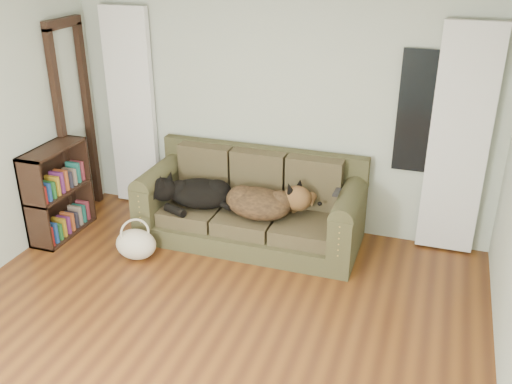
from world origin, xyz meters
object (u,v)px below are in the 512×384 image
(sofa, at_px, (250,201))
(dog_black_lab, at_px, (196,194))
(dog_shepherd, at_px, (263,203))
(tote_bag, at_px, (136,243))
(bookshelf, at_px, (58,191))

(sofa, xyz_separation_m, dog_black_lab, (-0.56, -0.09, 0.03))
(sofa, distance_m, dog_shepherd, 0.20)
(dog_black_lab, bearing_deg, sofa, 4.14)
(sofa, relative_size, tote_bag, 5.46)
(dog_black_lab, height_order, dog_shepherd, dog_shepherd)
(tote_bag, bearing_deg, dog_shepherd, 29.14)
(bookshelf, bearing_deg, dog_black_lab, 11.99)
(dog_shepherd, relative_size, tote_bag, 1.74)
(dog_shepherd, distance_m, tote_bag, 1.32)
(sofa, relative_size, dog_shepherd, 3.14)
(bookshelf, bearing_deg, sofa, 9.75)
(dog_black_lab, relative_size, bookshelf, 0.70)
(dog_black_lab, distance_m, tote_bag, 0.80)
(sofa, distance_m, dog_black_lab, 0.57)
(dog_black_lab, bearing_deg, tote_bag, -126.77)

